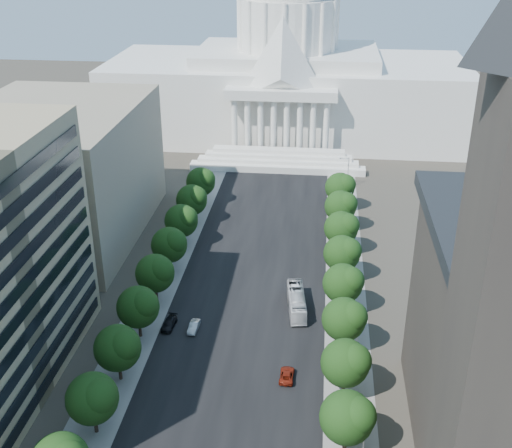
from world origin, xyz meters
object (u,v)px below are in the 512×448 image
(car_red, at_px, (287,375))
(car_dark_b, at_px, (169,324))
(car_silver, at_px, (194,327))
(city_bus, at_px, (297,301))

(car_red, height_order, car_dark_b, car_dark_b)
(car_silver, distance_m, city_bus, 20.34)
(car_red, relative_size, car_dark_b, 0.97)
(car_dark_b, bearing_deg, car_silver, -0.59)
(car_silver, bearing_deg, car_dark_b, 177.88)
(car_silver, height_order, car_dark_b, car_dark_b)
(car_red, relative_size, city_bus, 0.39)
(city_bus, bearing_deg, car_red, -98.37)
(car_red, distance_m, car_dark_b, 25.62)
(car_silver, distance_m, car_red, 21.35)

